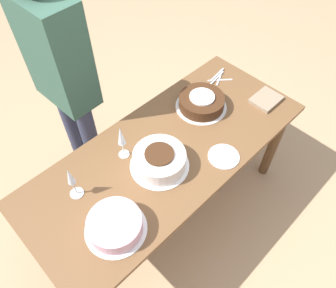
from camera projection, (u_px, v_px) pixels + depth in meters
name	position (u px, v px, depth m)	size (l,w,h in m)	color
ground_plane	(168.00, 209.00, 2.42)	(12.00, 12.00, 0.00)	tan
dining_table	(168.00, 161.00, 1.94)	(1.72, 0.73, 0.73)	brown
cake_center_white	(159.00, 160.00, 1.74)	(0.32, 0.32, 0.11)	white
cake_front_chocolate	(202.00, 102.00, 2.03)	(0.32, 0.32, 0.09)	white
cake_back_decorated	(115.00, 225.00, 1.52)	(0.30, 0.30, 0.09)	white
wine_glass_near	(121.00, 137.00, 1.71)	(0.06, 0.06, 0.22)	silver
wine_glass_far	(71.00, 179.00, 1.57)	(0.07, 0.07, 0.21)	silver
dessert_plate_left	(224.00, 156.00, 1.82)	(0.18, 0.18, 0.01)	silver
fork_pile	(218.00, 78.00, 2.23)	(0.19, 0.12, 0.01)	silver
napkin_stack	(266.00, 99.00, 2.09)	(0.19, 0.15, 0.02)	gray
person_cutting	(62.00, 72.00, 1.90)	(0.24, 0.41, 1.61)	#2D334C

